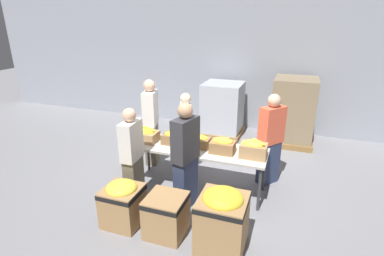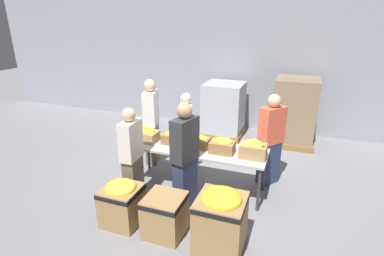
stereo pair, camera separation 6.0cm
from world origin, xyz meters
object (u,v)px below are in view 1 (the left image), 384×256
Objects in this scene: volunteer_4 at (186,157)px; donation_bin_1 at (166,214)px; donation_bin_2 at (222,218)px; volunteer_2 at (186,132)px; pallet_stack_1 at (293,112)px; volunteer_1 at (270,140)px; banana_box_1 at (174,137)px; donation_bin_0 at (123,202)px; banana_box_2 at (198,141)px; banana_box_4 at (254,149)px; volunteer_3 at (132,157)px; volunteer_0 at (151,123)px; banana_box_0 at (146,135)px; pallet_stack_0 at (222,110)px; sorting_table at (197,150)px; banana_box_3 at (223,145)px.

volunteer_4 is 2.93× the size of donation_bin_1.
volunteer_2 is at bearing 122.35° from donation_bin_2.
volunteer_1 is at bearing -98.49° from pallet_stack_1.
donation_bin_0 is at bearing -101.31° from banana_box_1.
donation_bin_1 is (0.43, -1.35, -0.58)m from banana_box_1.
banana_box_2 is at bearing -118.71° from pallet_stack_1.
volunteer_4 is 2.01× the size of donation_bin_2.
donation_bin_0 is at bearing -6.08° from volunteer_1.
banana_box_4 is 0.26× the size of volunteer_3.
donation_bin_1 is (-0.01, -1.35, -0.58)m from banana_box_2.
volunteer_0 is 1.74m from volunteer_4.
donation_bin_1 is (0.95, -1.28, -0.59)m from banana_box_0.
banana_box_1 is 0.44m from banana_box_2.
sorting_table is at bearing -85.17° from pallet_stack_0.
banana_box_3 reaches higher than donation_bin_0.
pallet_stack_1 reaches higher than banana_box_0.
banana_box_1 is 0.68× the size of donation_bin_1.
volunteer_3 is 0.75m from donation_bin_0.
volunteer_3 is (-1.32, -0.67, -0.12)m from banana_box_3.
banana_box_2 is at bearing -51.03° from volunteer_3.
volunteer_4 is at bearing -85.96° from pallet_stack_0.
donation_bin_0 is 4.10m from pallet_stack_0.
banana_box_3 is 1.83m from volunteer_0.
volunteer_0 is (-2.19, 0.72, -0.06)m from banana_box_4.
volunteer_0 is 1.43m from volunteer_3.
sorting_table is 5.94× the size of banana_box_1.
donation_bin_2 is at bearing -99.83° from pallet_stack_1.
donation_bin_0 is (-1.68, -1.26, -0.57)m from banana_box_4.
volunteer_0 is 2.57× the size of donation_bin_0.
volunteer_0 is at bearing 104.57° from donation_bin_0.
volunteer_1 is 1.08× the size of volunteer_2.
banana_box_2 is 0.27× the size of volunteer_2.
banana_box_0 is 1.41m from donation_bin_0.
donation_bin_1 is (-0.02, -0.74, -0.54)m from volunteer_4.
banana_box_0 is at bearing 5.17° from volunteer_0.
banana_box_4 is 0.31× the size of pallet_stack_0.
volunteer_1 is 2.44m from volunteer_3.
donation_bin_2 is 0.54× the size of pallet_stack_1.
sorting_table is 1.35× the size of volunteer_0.
donation_bin_0 is 0.43× the size of pallet_stack_1.
pallet_stack_0 is at bearing 83.29° from donation_bin_0.
banana_box_4 is at bearing -0.60° from banana_box_0.
banana_box_4 is at bearing -66.78° from pallet_stack_0.
banana_box_3 is 0.58× the size of donation_bin_0.
donation_bin_1 is (-0.47, -1.27, -0.60)m from banana_box_3.
donation_bin_0 is at bearing -143.16° from banana_box_4.
donation_bin_2 is at bearing 0.00° from donation_bin_1.
donation_bin_1 is (0.70, 0.00, -0.04)m from donation_bin_0.
banana_box_0 reaches higher than donation_bin_0.
volunteer_2 is at bearing 126.66° from banana_box_2.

